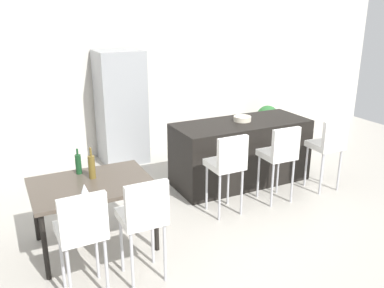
{
  "coord_description": "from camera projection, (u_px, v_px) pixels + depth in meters",
  "views": [
    {
      "loc": [
        -2.68,
        -3.93,
        2.49
      ],
      "look_at": [
        -0.52,
        0.42,
        0.85
      ],
      "focal_mm": 38.19,
      "sensor_mm": 36.0,
      "label": 1
    }
  ],
  "objects": [
    {
      "name": "ground_plane",
      "position": [
        242.0,
        210.0,
        5.26
      ],
      "size": [
        10.0,
        10.0,
        0.0
      ],
      "primitive_type": "plane",
      "color": "#ADA89E"
    },
    {
      "name": "back_wall",
      "position": [
        156.0,
        68.0,
        7.24
      ],
      "size": [
        10.0,
        0.12,
        2.9
      ],
      "primitive_type": "cube",
      "color": "beige",
      "rests_on": "ground_plane"
    },
    {
      "name": "kitchen_island",
      "position": [
        240.0,
        152.0,
        5.99
      ],
      "size": [
        1.98,
        0.81,
        0.92
      ],
      "primitive_type": "cube",
      "color": "black",
      "rests_on": "ground_plane"
    },
    {
      "name": "bar_chair_left",
      "position": [
        227.0,
        162.0,
        4.94
      ],
      "size": [
        0.4,
        0.4,
        1.05
      ],
      "color": "white",
      "rests_on": "ground_plane"
    },
    {
      "name": "bar_chair_middle",
      "position": [
        280.0,
        152.0,
        5.28
      ],
      "size": [
        0.41,
        0.41,
        1.05
      ],
      "color": "white",
      "rests_on": "ground_plane"
    },
    {
      "name": "bar_chair_right",
      "position": [
        328.0,
        143.0,
        5.63
      ],
      "size": [
        0.41,
        0.41,
        1.05
      ],
      "color": "white",
      "rests_on": "ground_plane"
    },
    {
      "name": "dining_table",
      "position": [
        92.0,
        189.0,
        4.28
      ],
      "size": [
        1.24,
        0.9,
        0.74
      ],
      "color": "#4C4238",
      "rests_on": "ground_plane"
    },
    {
      "name": "dining_chair_near",
      "position": [
        82.0,
        228.0,
        3.47
      ],
      "size": [
        0.41,
        0.41,
        1.05
      ],
      "color": "white",
      "rests_on": "ground_plane"
    },
    {
      "name": "dining_chair_far",
      "position": [
        144.0,
        214.0,
        3.7
      ],
      "size": [
        0.4,
        0.4,
        1.05
      ],
      "color": "white",
      "rests_on": "ground_plane"
    },
    {
      "name": "wine_bottle_far",
      "position": [
        78.0,
        164.0,
        4.47
      ],
      "size": [
        0.07,
        0.07,
        0.29
      ],
      "color": "#194723",
      "rests_on": "dining_table"
    },
    {
      "name": "wine_bottle_left",
      "position": [
        92.0,
        167.0,
        4.34
      ],
      "size": [
        0.07,
        0.07,
        0.35
      ],
      "color": "brown",
      "rests_on": "dining_table"
    },
    {
      "name": "wine_glass_middle",
      "position": [
        84.0,
        189.0,
        3.83
      ],
      "size": [
        0.07,
        0.07,
        0.17
      ],
      "color": "silver",
      "rests_on": "dining_table"
    },
    {
      "name": "refrigerator",
      "position": [
        121.0,
        107.0,
        6.69
      ],
      "size": [
        0.72,
        0.68,
        1.84
      ],
      "primitive_type": "cube",
      "color": "#939699",
      "rests_on": "ground_plane"
    },
    {
      "name": "fruit_bowl",
      "position": [
        242.0,
        119.0,
        5.88
      ],
      "size": [
        0.25,
        0.25,
        0.07
      ],
      "primitive_type": "cylinder",
      "color": "beige",
      "rests_on": "kitchen_island"
    },
    {
      "name": "potted_plant",
      "position": [
        267.0,
        118.0,
        8.11
      ],
      "size": [
        0.44,
        0.44,
        0.64
      ],
      "color": "#996B4C",
      "rests_on": "ground_plane"
    }
  ]
}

